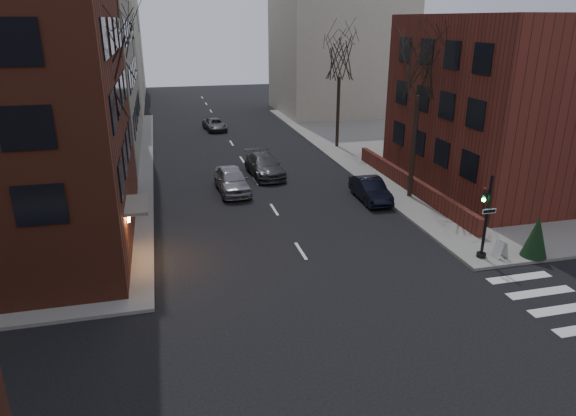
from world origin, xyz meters
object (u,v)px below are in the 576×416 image
at_px(tree_left_b, 112,49).
at_px(sandwich_board, 501,249).
at_px(tree_right_a, 420,68).
at_px(streetlamp_far, 136,91).
at_px(traffic_signal, 485,222).
at_px(parked_sedan, 370,190).
at_px(car_lane_gray, 264,165).
at_px(evergreen_shrub, 536,237).
at_px(tree_right_b, 340,59).
at_px(car_lane_silver, 232,180).
at_px(tree_left_c, 124,51).
at_px(tree_left_a, 93,74).
at_px(streetlamp_near, 127,133).
at_px(car_lane_far, 215,124).

distance_m(tree_left_b, sandwich_board, 26.05).
height_order(tree_right_a, streetlamp_far, tree_right_a).
bearing_deg(traffic_signal, parked_sedan, 100.69).
xyz_separation_m(streetlamp_far, sandwich_board, (17.02, -33.27, -3.67)).
height_order(car_lane_gray, evergreen_shrub, evergreen_shrub).
xyz_separation_m(tree_right_b, car_lane_silver, (-10.74, -10.04, -6.77)).
distance_m(traffic_signal, evergreen_shrub, 2.68).
bearing_deg(tree_left_b, traffic_signal, -45.46).
distance_m(tree_right_a, sandwich_board, 11.90).
distance_m(tree_left_c, car_lane_silver, 20.60).
distance_m(tree_left_a, streetlamp_near, 9.07).
distance_m(car_lane_gray, car_lane_far, 17.24).
bearing_deg(sandwich_board, streetlamp_far, 112.22).
bearing_deg(evergreen_shrub, tree_left_a, 164.06).
height_order(tree_left_c, sandwich_board, tree_left_c).
distance_m(tree_right_a, car_lane_far, 27.14).
bearing_deg(tree_left_c, tree_right_a, -51.34).
xyz_separation_m(streetlamp_near, car_lane_far, (7.40, 20.26, -3.66)).
height_order(tree_right_b, sandwich_board, tree_right_b).
height_order(parked_sedan, evergreen_shrub, evergreen_shrub).
distance_m(tree_left_a, sandwich_board, 20.02).
bearing_deg(streetlamp_near, tree_left_a, -94.29).
bearing_deg(tree_left_c, streetlamp_far, 73.30).
bearing_deg(traffic_signal, tree_right_b, 87.85).
distance_m(car_lane_silver, car_lane_far, 20.34).
relative_size(parked_sedan, sandwich_board, 5.11).
distance_m(tree_left_a, car_lane_gray, 16.62).
bearing_deg(parked_sedan, tree_right_a, -2.59).
xyz_separation_m(parked_sedan, sandwich_board, (2.62, -9.47, -0.13)).
relative_size(traffic_signal, tree_left_c, 0.41).
height_order(car_lane_silver, sandwich_board, car_lane_silver).
relative_size(tree_left_a, car_lane_far, 2.46).
bearing_deg(tree_right_b, parked_sedan, -100.67).
bearing_deg(car_lane_far, sandwich_board, -80.16).
distance_m(tree_left_a, evergreen_shrub, 21.33).
bearing_deg(sandwich_board, traffic_signal, 158.29).
relative_size(tree_left_c, sandwich_board, 11.66).
bearing_deg(parked_sedan, streetlamp_near, 166.90).
xyz_separation_m(streetlamp_near, sandwich_board, (17.02, -13.27, -3.67)).
bearing_deg(sandwich_board, car_lane_gray, 111.02).
bearing_deg(evergreen_shrub, car_lane_silver, 132.66).
height_order(tree_left_b, car_lane_silver, tree_left_b).
xyz_separation_m(parked_sedan, car_lane_far, (-7.00, 24.07, -0.12)).
distance_m(tree_right_b, evergreen_shrub, 24.42).
distance_m(tree_left_c, tree_right_b, 19.34).
distance_m(tree_left_b, evergreen_shrub, 27.16).
xyz_separation_m(tree_left_a, tree_right_b, (17.60, 18.00, -0.88)).
height_order(car_lane_silver, car_lane_far, car_lane_silver).
bearing_deg(car_lane_far, traffic_signal, -81.46).
height_order(streetlamp_near, streetlamp_far, same).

